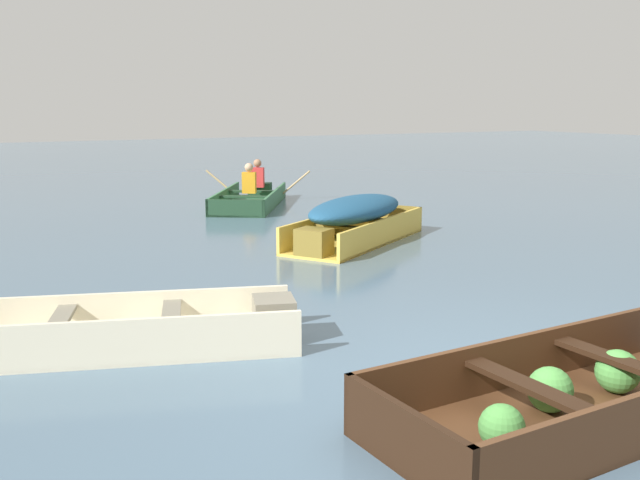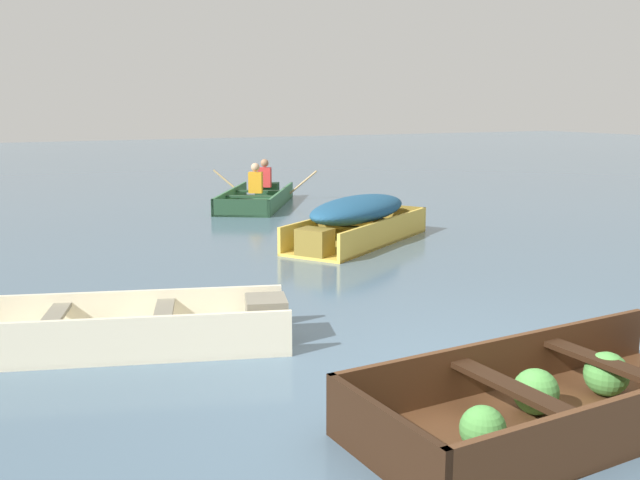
% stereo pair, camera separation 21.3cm
% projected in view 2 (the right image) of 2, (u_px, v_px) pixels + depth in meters
% --- Properties ---
extents(ground_plane, '(80.00, 80.00, 0.00)m').
position_uv_depth(ground_plane, '(476.00, 389.00, 5.34)').
color(ground_plane, slate).
extents(dinghy_dark_varnish_foreground, '(3.05, 1.30, 0.42)m').
position_uv_depth(dinghy_dark_varnish_foreground, '(575.00, 395.00, 4.85)').
color(dinghy_dark_varnish_foreground, '#4C2D19').
rests_on(dinghy_dark_varnish_foreground, ground).
extents(skiff_yellow_near_moored, '(3.02, 2.41, 0.72)m').
position_uv_depth(skiff_yellow_near_moored, '(357.00, 216.00, 10.90)').
color(skiff_yellow_near_moored, '#E5BC47').
rests_on(skiff_yellow_near_moored, ground).
extents(skiff_cream_mid_moored, '(3.22, 1.83, 0.40)m').
position_uv_depth(skiff_cream_mid_moored, '(127.00, 332.00, 6.23)').
color(skiff_cream_mid_moored, beige).
rests_on(skiff_cream_mid_moored, ground).
extents(rowboat_green_with_crew, '(2.93, 3.26, 0.90)m').
position_uv_depth(rowboat_green_with_crew, '(258.00, 196.00, 15.19)').
color(rowboat_green_with_crew, '#387047').
rests_on(rowboat_green_with_crew, ground).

